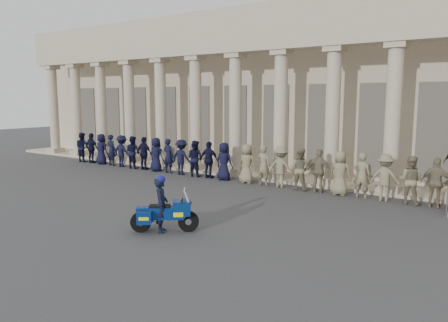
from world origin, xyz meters
TOP-DOWN VIEW (x-y plane):
  - ground at (0.00, 0.00)m, footprint 90.00×90.00m
  - building at (-0.00, 14.74)m, footprint 40.00×12.50m
  - officer_rank at (-1.79, 6.70)m, footprint 21.64×0.71m
  - motorcycle at (2.26, -1.28)m, footprint 1.75×1.49m
  - rider at (2.17, -1.35)m, footprint 0.69×0.73m

SIDE VIEW (x-z plane):
  - ground at x=0.00m, z-range 0.00..0.00m
  - motorcycle at x=2.26m, z-range -0.09..1.25m
  - rider at x=2.17m, z-range -0.01..1.77m
  - officer_rank at x=-1.79m, z-range 0.00..1.88m
  - building at x=0.00m, z-range 0.02..9.02m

